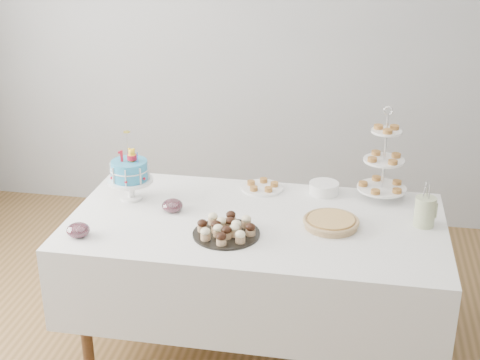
% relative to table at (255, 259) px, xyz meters
% --- Properties ---
extents(walls, '(5.04, 4.04, 2.70)m').
position_rel_table_xyz_m(walls, '(0.00, -0.30, 0.81)').
color(walls, '#949799').
rests_on(walls, floor).
extents(table, '(1.92, 1.02, 0.77)m').
position_rel_table_xyz_m(table, '(0.00, 0.00, 0.00)').
color(table, white).
rests_on(table, floor).
extents(birthday_cake, '(0.25, 0.25, 0.38)m').
position_rel_table_xyz_m(birthday_cake, '(-0.71, 0.13, 0.33)').
color(birthday_cake, white).
rests_on(birthday_cake, table).
extents(cupcake_tray, '(0.33, 0.33, 0.08)m').
position_rel_table_xyz_m(cupcake_tray, '(-0.12, -0.19, 0.26)').
color(cupcake_tray, black).
rests_on(cupcake_tray, table).
extents(pie, '(0.28, 0.28, 0.04)m').
position_rel_table_xyz_m(pie, '(0.38, -0.01, 0.25)').
color(pie, tan).
rests_on(pie, table).
extents(tiered_stand, '(0.27, 0.27, 0.52)m').
position_rel_table_xyz_m(tiered_stand, '(0.63, 0.40, 0.45)').
color(tiered_stand, silver).
rests_on(tiered_stand, table).
extents(plate_stack, '(0.16, 0.16, 0.06)m').
position_rel_table_xyz_m(plate_stack, '(0.32, 0.40, 0.26)').
color(plate_stack, white).
rests_on(plate_stack, table).
extents(pastry_plate, '(0.24, 0.24, 0.04)m').
position_rel_table_xyz_m(pastry_plate, '(-0.03, 0.40, 0.24)').
color(pastry_plate, white).
rests_on(pastry_plate, table).
extents(jam_bowl_a, '(0.11, 0.11, 0.07)m').
position_rel_table_xyz_m(jam_bowl_a, '(-0.82, -0.33, 0.26)').
color(jam_bowl_a, silver).
rests_on(jam_bowl_a, table).
extents(jam_bowl_b, '(0.11, 0.11, 0.07)m').
position_rel_table_xyz_m(jam_bowl_b, '(-0.45, 0.02, 0.26)').
color(jam_bowl_b, silver).
rests_on(jam_bowl_b, table).
extents(utensil_pitcher, '(0.11, 0.10, 0.23)m').
position_rel_table_xyz_m(utensil_pitcher, '(0.84, 0.09, 0.31)').
color(utensil_pitcher, beige).
rests_on(utensil_pitcher, table).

